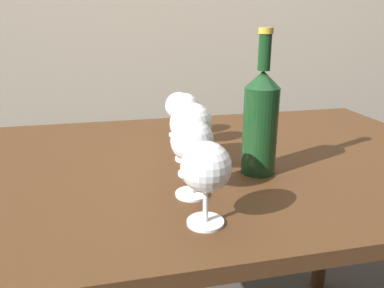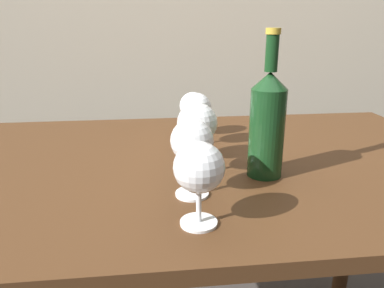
{
  "view_description": "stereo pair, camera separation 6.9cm",
  "coord_description": "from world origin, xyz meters",
  "views": [
    {
      "loc": [
        -0.21,
        -0.82,
        1.09
      ],
      "look_at": [
        -0.07,
        -0.18,
        0.87
      ],
      "focal_mm": 34.8,
      "sensor_mm": 36.0,
      "label": 1
    },
    {
      "loc": [
        -0.15,
        -0.83,
        1.09
      ],
      "look_at": [
        -0.07,
        -0.18,
        0.87
      ],
      "focal_mm": 34.8,
      "sensor_mm": 36.0,
      "label": 2
    }
  ],
  "objects": [
    {
      "name": "wine_bottle",
      "position": [
        0.1,
        -0.1,
        0.88
      ],
      "size": [
        0.07,
        0.07,
        0.31
      ],
      "color": "#143819",
      "rests_on": "dining_table"
    },
    {
      "name": "wine_glass_white",
      "position": [
        -0.07,
        -0.29,
        0.86
      ],
      "size": [
        0.08,
        0.08,
        0.14
      ],
      "color": "white",
      "rests_on": "dining_table"
    },
    {
      "name": "wine_glass_merlot",
      "position": [
        -0.07,
        -0.18,
        0.87
      ],
      "size": [
        0.08,
        0.08,
        0.15
      ],
      "color": "white",
      "rests_on": "dining_table"
    },
    {
      "name": "wine_glass_cabernet",
      "position": [
        -0.02,
        0.2,
        0.85
      ],
      "size": [
        0.08,
        0.08,
        0.13
      ],
      "color": "white",
      "rests_on": "dining_table"
    },
    {
      "name": "wine_glass_chardonnay",
      "position": [
        -0.03,
        0.11,
        0.86
      ],
      "size": [
        0.08,
        0.08,
        0.14
      ],
      "color": "white",
      "rests_on": "dining_table"
    },
    {
      "name": "dining_table",
      "position": [
        0.0,
        0.0,
        0.66
      ],
      "size": [
        1.32,
        0.82,
        0.76
      ],
      "color": "#472B16",
      "rests_on": "ground_plane"
    },
    {
      "name": "wine_glass_rose",
      "position": [
        -0.04,
        0.01,
        0.85
      ],
      "size": [
        0.09,
        0.09,
        0.13
      ],
      "color": "white",
      "rests_on": "dining_table"
    },
    {
      "name": "wine_glass_port",
      "position": [
        -0.05,
        -0.09,
        0.87
      ],
      "size": [
        0.09,
        0.09,
        0.16
      ],
      "color": "white",
      "rests_on": "dining_table"
    }
  ]
}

